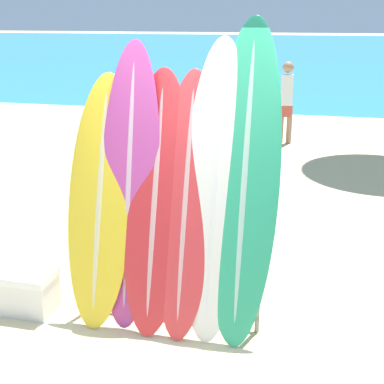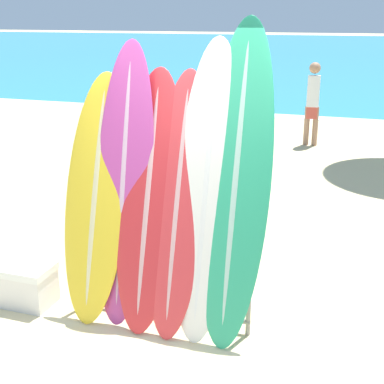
{
  "view_description": "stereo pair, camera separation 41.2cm",
  "coord_description": "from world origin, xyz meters",
  "px_view_note": "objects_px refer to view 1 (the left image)",
  "views": [
    {
      "loc": [
        0.91,
        -3.6,
        2.6
      ],
      "look_at": [
        -0.26,
        1.21,
        0.95
      ],
      "focal_mm": 50.0,
      "sensor_mm": 36.0,
      "label": 1
    },
    {
      "loc": [
        1.31,
        -3.49,
        2.6
      ],
      "look_at": [
        -0.26,
        1.21,
        0.95
      ],
      "focal_mm": 50.0,
      "sensor_mm": 36.0,
      "label": 2
    }
  ],
  "objects_px": {
    "surfboard_slot_2": "(156,203)",
    "surfboard_slot_4": "(215,192)",
    "surfboard_slot_1": "(129,187)",
    "person_near_water": "(241,126)",
    "surfboard_slot_5": "(245,184)",
    "surfboard_slot_0": "(101,201)",
    "surfboard_slot_3": "(186,206)",
    "surfboard_rack": "(170,270)",
    "person_mid_beach": "(286,99)",
    "cooler_box": "(30,291)"
  },
  "relations": [
    {
      "from": "surfboard_slot_4",
      "to": "cooler_box",
      "type": "xyz_separation_m",
      "value": [
        -1.67,
        -0.2,
        -1.02
      ]
    },
    {
      "from": "surfboard_slot_5",
      "to": "person_near_water",
      "type": "relative_size",
      "value": 1.49
    },
    {
      "from": "surfboard_slot_4",
      "to": "surfboard_slot_5",
      "type": "distance_m",
      "value": 0.25
    },
    {
      "from": "cooler_box",
      "to": "surfboard_slot_1",
      "type": "bearing_deg",
      "value": 11.55
    },
    {
      "from": "surfboard_slot_2",
      "to": "person_mid_beach",
      "type": "distance_m",
      "value": 7.25
    },
    {
      "from": "surfboard_slot_1",
      "to": "person_mid_beach",
      "type": "distance_m",
      "value": 7.25
    },
    {
      "from": "surfboard_slot_1",
      "to": "cooler_box",
      "type": "height_order",
      "value": "surfboard_slot_1"
    },
    {
      "from": "surfboard_slot_2",
      "to": "surfboard_slot_5",
      "type": "distance_m",
      "value": 0.77
    },
    {
      "from": "cooler_box",
      "to": "surfboard_slot_0",
      "type": "bearing_deg",
      "value": 13.01
    },
    {
      "from": "surfboard_slot_1",
      "to": "surfboard_slot_4",
      "type": "relative_size",
      "value": 0.99
    },
    {
      "from": "surfboard_slot_1",
      "to": "person_mid_beach",
      "type": "relative_size",
      "value": 1.43
    },
    {
      "from": "surfboard_rack",
      "to": "surfboard_slot_2",
      "type": "height_order",
      "value": "surfboard_slot_2"
    },
    {
      "from": "surfboard_slot_2",
      "to": "cooler_box",
      "type": "height_order",
      "value": "surfboard_slot_2"
    },
    {
      "from": "surfboard_slot_4",
      "to": "person_mid_beach",
      "type": "relative_size",
      "value": 1.45
    },
    {
      "from": "surfboard_slot_1",
      "to": "surfboard_slot_2",
      "type": "height_order",
      "value": "surfboard_slot_1"
    },
    {
      "from": "surfboard_slot_0",
      "to": "surfboard_rack",
      "type": "bearing_deg",
      "value": -0.81
    },
    {
      "from": "surfboard_slot_1",
      "to": "person_near_water",
      "type": "distance_m",
      "value": 4.08
    },
    {
      "from": "surfboard_rack",
      "to": "surfboard_slot_3",
      "type": "bearing_deg",
      "value": 7.49
    },
    {
      "from": "surfboard_slot_4",
      "to": "cooler_box",
      "type": "distance_m",
      "value": 1.97
    },
    {
      "from": "surfboard_slot_1",
      "to": "person_near_water",
      "type": "height_order",
      "value": "surfboard_slot_1"
    },
    {
      "from": "surfboard_rack",
      "to": "surfboard_slot_3",
      "type": "xyz_separation_m",
      "value": [
        0.14,
        0.02,
        0.6
      ]
    },
    {
      "from": "surfboard_slot_1",
      "to": "surfboard_slot_5",
      "type": "distance_m",
      "value": 0.98
    },
    {
      "from": "surfboard_slot_0",
      "to": "surfboard_slot_4",
      "type": "relative_size",
      "value": 0.88
    },
    {
      "from": "person_mid_beach",
      "to": "surfboard_slot_4",
      "type": "bearing_deg",
      "value": -94.42
    },
    {
      "from": "surfboard_slot_4",
      "to": "person_mid_beach",
      "type": "height_order",
      "value": "surfboard_slot_4"
    },
    {
      "from": "surfboard_slot_0",
      "to": "surfboard_slot_5",
      "type": "height_order",
      "value": "surfboard_slot_5"
    },
    {
      "from": "surfboard_rack",
      "to": "surfboard_slot_4",
      "type": "bearing_deg",
      "value": 7.99
    },
    {
      "from": "surfboard_rack",
      "to": "surfboard_slot_1",
      "type": "bearing_deg",
      "value": 173.39
    },
    {
      "from": "person_near_water",
      "to": "surfboard_slot_5",
      "type": "bearing_deg",
      "value": -22.97
    },
    {
      "from": "surfboard_slot_4",
      "to": "cooler_box",
      "type": "bearing_deg",
      "value": -173.12
    },
    {
      "from": "surfboard_slot_2",
      "to": "surfboard_slot_0",
      "type": "bearing_deg",
      "value": -178.86
    },
    {
      "from": "surfboard_slot_0",
      "to": "person_near_water",
      "type": "xyz_separation_m",
      "value": [
        0.59,
        4.09,
        -0.12
      ]
    },
    {
      "from": "surfboard_slot_3",
      "to": "surfboard_slot_4",
      "type": "xyz_separation_m",
      "value": [
        0.23,
        0.03,
        0.13
      ]
    },
    {
      "from": "person_near_water",
      "to": "person_mid_beach",
      "type": "bearing_deg",
      "value": 139.36
    },
    {
      "from": "surfboard_slot_1",
      "to": "person_mid_beach",
      "type": "xyz_separation_m",
      "value": [
        0.81,
        7.2,
        -0.28
      ]
    },
    {
      "from": "surfboard_slot_1",
      "to": "surfboard_slot_5",
      "type": "relative_size",
      "value": 0.93
    },
    {
      "from": "person_mid_beach",
      "to": "surfboard_slot_3",
      "type": "bearing_deg",
      "value": -96.28
    },
    {
      "from": "cooler_box",
      "to": "person_mid_beach",
      "type": "bearing_deg",
      "value": 76.71
    },
    {
      "from": "surfboard_slot_0",
      "to": "surfboard_slot_1",
      "type": "bearing_deg",
      "value": 7.54
    },
    {
      "from": "surfboard_rack",
      "to": "surfboard_slot_4",
      "type": "relative_size",
      "value": 0.64
    },
    {
      "from": "surfboard_slot_3",
      "to": "surfboard_slot_1",
      "type": "bearing_deg",
      "value": 177.29
    },
    {
      "from": "surfboard_slot_0",
      "to": "surfboard_slot_5",
      "type": "relative_size",
      "value": 0.82
    },
    {
      "from": "surfboard_slot_2",
      "to": "surfboard_slot_4",
      "type": "xyz_separation_m",
      "value": [
        0.5,
        0.03,
        0.13
      ]
    },
    {
      "from": "surfboard_slot_5",
      "to": "surfboard_slot_0",
      "type": "bearing_deg",
      "value": -176.88
    },
    {
      "from": "surfboard_slot_5",
      "to": "cooler_box",
      "type": "relative_size",
      "value": 5.67
    },
    {
      "from": "surfboard_slot_4",
      "to": "surfboard_slot_0",
      "type": "bearing_deg",
      "value": -177.46
    },
    {
      "from": "surfboard_slot_3",
      "to": "person_near_water",
      "type": "relative_size",
      "value": 1.25
    },
    {
      "from": "surfboard_rack",
      "to": "surfboard_slot_2",
      "type": "distance_m",
      "value": 0.62
    },
    {
      "from": "surfboard_slot_1",
      "to": "surfboard_rack",
      "type": "bearing_deg",
      "value": -6.61
    },
    {
      "from": "surfboard_slot_2",
      "to": "surfboard_slot_5",
      "type": "height_order",
      "value": "surfboard_slot_5"
    }
  ]
}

